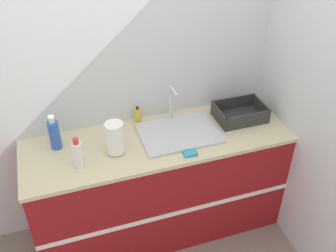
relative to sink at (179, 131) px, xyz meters
name	(u,v)px	position (x,y,z in m)	size (l,w,h in m)	color
wall_back	(144,71)	(-0.16, 0.32, 0.36)	(4.31, 0.06, 2.60)	silver
wall_right	(287,72)	(0.83, -0.02, 0.36)	(0.06, 2.60, 2.60)	silver
counter_cabinet	(159,185)	(-0.16, -0.02, -0.48)	(1.94, 0.63, 0.92)	maroon
sink	(179,131)	(0.00, 0.00, 0.00)	(0.57, 0.41, 0.31)	silver
paper_towel_roll	(115,138)	(-0.48, -0.07, 0.10)	(0.12, 0.12, 0.24)	#4C4C51
dish_rack	(240,114)	(0.51, 0.04, 0.02)	(0.37, 0.27, 0.11)	#2D2D2D
bottle_blue	(54,134)	(-0.86, 0.11, 0.10)	(0.07, 0.07, 0.26)	#2D56B7
bottle_white_spray	(78,154)	(-0.74, -0.13, 0.08)	(0.07, 0.07, 0.22)	white
soap_dispenser	(138,116)	(-0.24, 0.23, 0.04)	(0.04, 0.04, 0.14)	gold
sponge	(190,153)	(-0.01, -0.25, -0.01)	(0.09, 0.06, 0.02)	#3399BF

